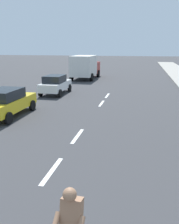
% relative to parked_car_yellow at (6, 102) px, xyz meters
% --- Properties ---
extents(ground_plane, '(160.00, 160.00, 0.00)m').
position_rel_parked_car_yellow_xyz_m(ground_plane, '(4.78, 7.81, -0.84)').
color(ground_plane, '#38383A').
extents(lane_stripe_2, '(0.16, 1.80, 0.01)m').
position_rel_parked_car_yellow_xyz_m(lane_stripe_2, '(4.78, -5.40, -0.83)').
color(lane_stripe_2, white).
rests_on(lane_stripe_2, ground).
extents(lane_stripe_3, '(0.16, 1.80, 0.01)m').
position_rel_parked_car_yellow_xyz_m(lane_stripe_3, '(4.78, -2.23, -0.83)').
color(lane_stripe_3, white).
rests_on(lane_stripe_3, ground).
extents(lane_stripe_4, '(0.16, 1.80, 0.01)m').
position_rel_parked_car_yellow_xyz_m(lane_stripe_4, '(4.78, 4.22, -0.83)').
color(lane_stripe_4, white).
rests_on(lane_stripe_4, ground).
extents(lane_stripe_5, '(0.16, 1.80, 0.01)m').
position_rel_parked_car_yellow_xyz_m(lane_stripe_5, '(4.78, 7.05, -0.83)').
color(lane_stripe_5, white).
rests_on(lane_stripe_5, ground).
extents(parked_car_yellow, '(1.92, 4.13, 1.57)m').
position_rel_parked_car_yellow_xyz_m(parked_car_yellow, '(0.00, 0.00, 0.00)').
color(parked_car_yellow, gold).
rests_on(parked_car_yellow, ground).
extents(parked_car_white, '(1.82, 3.87, 1.57)m').
position_rel_parked_car_yellow_xyz_m(parked_car_white, '(0.43, 6.84, -0.00)').
color(parked_car_white, white).
rests_on(parked_car_white, ground).
extents(delivery_truck, '(2.73, 6.27, 2.80)m').
position_rel_parked_car_yellow_xyz_m(delivery_truck, '(0.65, 16.74, 0.67)').
color(delivery_truck, maroon).
rests_on(delivery_truck, ground).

